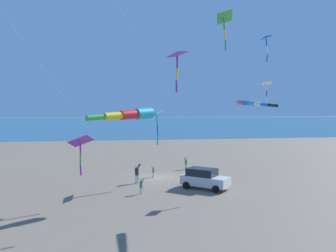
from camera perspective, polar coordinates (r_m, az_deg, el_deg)
name	(u,v)px	position (r m, az deg, el deg)	size (l,w,h in m)	color
ground_plane	(158,177)	(36.86, -1.68, -8.55)	(600.00, 600.00, 0.00)	#756654
ocean_water_strip	(122,122)	(201.03, -7.77, 0.65)	(240.00, 600.00, 0.01)	#285B7A
parked_car	(204,178)	(31.60, 6.09, -8.70)	(4.22, 4.46, 1.85)	silver
cooler_box	(204,180)	(34.69, 6.09, -8.92)	(0.62, 0.42, 0.42)	white
person_adult_flyer	(137,173)	(33.78, -5.23, -7.79)	(0.52, 0.64, 1.92)	silver
person_child_green_jacket	(153,171)	(36.69, -2.47, -7.56)	(0.38, 0.42, 1.20)	silver
person_child_grey_jacket	(186,163)	(41.37, 3.03, -6.15)	(0.47, 0.37, 1.51)	gold
person_bystander_far	(141,186)	(29.56, -4.52, -9.95)	(0.44, 0.48, 1.33)	silver
kite_delta_white_trailing	(266,38)	(26.76, 16.01, 13.93)	(7.71, 6.61, 12.79)	blue
kite_delta_small_distant	(156,115)	(32.59, -1.99, 1.91)	(11.31, 3.35, 7.28)	#1EB7C6
kite_windsock_magenta_far_left	(250,103)	(23.93, 13.60, 3.70)	(9.85, 2.04, 7.96)	#EF4C93
kite_delta_red_high_left	(80,142)	(26.10, -14.52, -2.54)	(6.51, 7.67, 5.40)	purple
kite_windsock_orange_high_right	(130,115)	(26.23, -6.32, 1.91)	(10.07, 5.20, 7.38)	#1EB7C6
kite_delta_black_fish_shape	(177,55)	(24.63, 1.47, 11.84)	(10.45, 3.54, 11.51)	purple
kite_delta_yellow_midlevel	(266,84)	(32.44, 16.10, 6.80)	(10.16, 3.40, 9.90)	white
kite_delta_teal_far_right	(223,18)	(26.73, 9.22, 17.37)	(6.11, 4.94, 14.52)	green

